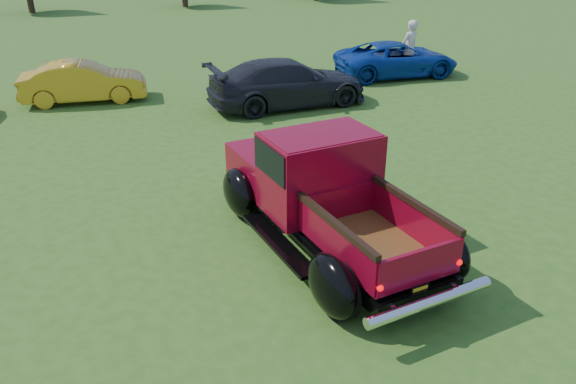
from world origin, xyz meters
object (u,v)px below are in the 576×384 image
object	(u,v)px
show_car_yellow	(84,82)
show_car_blue	(397,59)
show_car_grey	(288,83)
spectator	(409,49)
pickup_truck	(319,189)

from	to	relation	value
show_car_yellow	show_car_blue	world-z (taller)	show_car_yellow
show_car_grey	spectator	world-z (taller)	spectator
spectator	show_car_yellow	bearing A→B (deg)	-24.61
pickup_truck	show_car_blue	size ratio (longest dim) A/B	1.20
show_car_blue	show_car_grey	bearing A→B (deg)	116.88
pickup_truck	show_car_blue	bearing A→B (deg)	46.57
pickup_truck	show_car_yellow	size ratio (longest dim) A/B	1.42
show_car_yellow	show_car_blue	xyz separation A→B (m)	(10.18, -1.03, -0.00)
pickup_truck	spectator	world-z (taller)	spectator
pickup_truck	show_car_grey	bearing A→B (deg)	66.73
show_car_blue	spectator	distance (m)	0.55
pickup_truck	show_car_yellow	bearing A→B (deg)	102.10
show_car_yellow	show_car_grey	distance (m)	6.02
show_car_blue	pickup_truck	bearing A→B (deg)	147.50
show_car_yellow	show_car_blue	distance (m)	10.23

